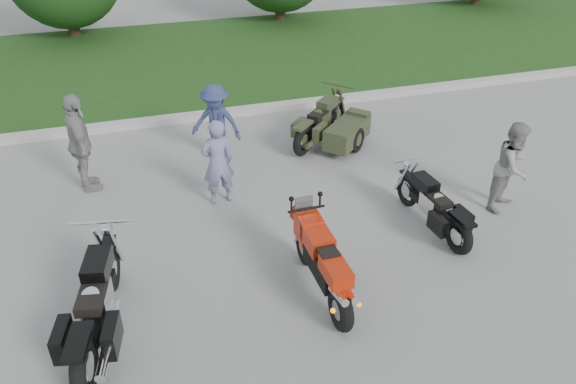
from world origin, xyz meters
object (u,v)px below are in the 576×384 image
object	(u,v)px
cruiser_sidecar	(335,129)
person_grey	(513,167)
person_stripe	(218,162)
sportbike_red	(323,263)
cruiser_right	(436,209)
person_back	(80,144)
cruiser_left	(97,310)
person_denim	(216,123)

from	to	relation	value
cruiser_sidecar	person_grey	xyz separation A→B (m)	(2.01, -3.05, 0.40)
person_stripe	sportbike_red	bearing A→B (deg)	98.51
cruiser_right	person_back	world-z (taller)	person_back
cruiser_sidecar	cruiser_right	bearing A→B (deg)	-35.10
person_grey	person_back	world-z (taller)	person_back
cruiser_left	person_back	world-z (taller)	person_back
person_stripe	person_grey	size ratio (longest dim) A/B	0.99
cruiser_left	cruiser_sidecar	distance (m)	6.41
sportbike_red	cruiser_right	size ratio (longest dim) A/B	0.98
cruiser_left	person_denim	size ratio (longest dim) A/B	1.58
sportbike_red	person_back	size ratio (longest dim) A/B	1.09
cruiser_left	person_back	distance (m)	3.96
person_stripe	person_back	size ratio (longest dim) A/B	0.85
sportbike_red	person_stripe	bearing A→B (deg)	106.65
sportbike_red	cruiser_sidecar	size ratio (longest dim) A/B	1.03
cruiser_sidecar	person_stripe	xyz separation A→B (m)	(-2.73, -1.43, 0.39)
person_stripe	person_grey	world-z (taller)	person_grey
cruiser_sidecar	person_stripe	size ratio (longest dim) A/B	1.24
person_grey	cruiser_sidecar	bearing A→B (deg)	92.27
cruiser_right	person_denim	distance (m)	4.55
sportbike_red	cruiser_sidecar	world-z (taller)	sportbike_red
person_denim	person_back	distance (m)	2.55
person_back	person_grey	bearing A→B (deg)	-122.76
cruiser_sidecar	person_denim	distance (m)	2.49
person_grey	person_denim	size ratio (longest dim) A/B	1.01
cruiser_right	person_grey	xyz separation A→B (m)	(1.56, 0.26, 0.39)
cruiser_left	cruiser_right	size ratio (longest dim) A/B	1.21
sportbike_red	cruiser_left	world-z (taller)	cruiser_left
person_denim	person_grey	bearing A→B (deg)	-3.80
cruiser_right	person_grey	world-z (taller)	person_grey
person_back	sportbike_red	bearing A→B (deg)	-152.94
person_stripe	person_grey	distance (m)	5.01
person_grey	person_back	bearing A→B (deg)	127.29
cruiser_right	person_grey	size ratio (longest dim) A/B	1.30
cruiser_left	cruiser_right	bearing A→B (deg)	21.16
cruiser_left	person_stripe	world-z (taller)	person_stripe
sportbike_red	cruiser_right	world-z (taller)	sportbike_red
cruiser_sidecar	person_grey	distance (m)	3.68
sportbike_red	person_grey	distance (m)	4.04
sportbike_red	person_denim	size ratio (longest dim) A/B	1.28
cruiser_right	person_denim	world-z (taller)	person_denim
cruiser_left	cruiser_right	world-z (taller)	cruiser_left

